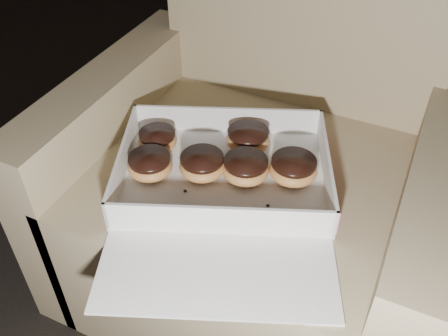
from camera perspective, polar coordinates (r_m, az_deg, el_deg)
armchair at (r=1.15m, az=4.01°, el=-2.16°), size 0.81×0.68×0.85m
bakery_box at (r=0.96m, az=0.07°, el=-2.34°), size 0.55×0.59×0.07m
donut_a at (r=1.06m, az=-7.60°, el=3.25°), size 0.08×0.08×0.04m
donut_b at (r=0.98m, az=7.93°, el=-0.08°), size 0.09×0.09×0.05m
donut_c at (r=1.05m, az=2.76°, el=3.39°), size 0.09×0.09×0.05m
donut_d at (r=0.98m, az=-2.50°, el=0.37°), size 0.09×0.09×0.05m
donut_e at (r=0.97m, az=2.49°, el=-0.03°), size 0.09×0.09×0.05m
donut_f at (r=0.99m, az=-8.45°, el=0.35°), size 0.09×0.09×0.04m
crumb_a at (r=0.99m, az=9.06°, el=-1.66°), size 0.01×0.01×0.00m
crumb_b at (r=0.93m, az=-7.02°, el=-4.56°), size 0.01×0.01×0.00m
crumb_c at (r=0.91m, az=-5.83°, el=-6.17°), size 0.01×0.01×0.00m
crumb_d at (r=0.96m, az=-4.46°, el=-2.62°), size 0.01×0.01×0.00m
crumb_e at (r=0.93m, az=5.04°, el=-4.29°), size 0.01×0.01×0.00m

